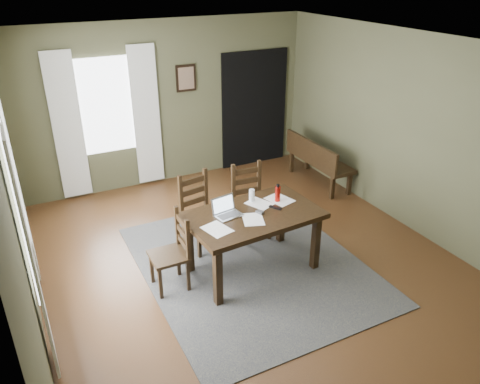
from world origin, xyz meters
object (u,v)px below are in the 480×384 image
bench (317,158)px  laptop (226,210)px  dining_table (253,220)px  chair_back_right (250,202)px  chair_end (173,253)px  chair_back_left (200,212)px  water_bottle (278,193)px

bench → laptop: laptop is taller
dining_table → chair_back_right: (0.38, 0.77, -0.20)m
dining_table → chair_end: 1.02m
chair_back_left → laptop: 0.77m
dining_table → water_bottle: water_bottle is taller
bench → chair_end: bearing=117.1°
bench → chair_back_right: bearing=118.5°
dining_table → water_bottle: 0.49m
chair_back_right → bench: 2.05m
laptop → water_bottle: size_ratio=1.49×
dining_table → chair_back_right: 0.88m
dining_table → chair_end: (-0.98, 0.13, -0.24)m
dining_table → laptop: bearing=154.0°
dining_table → chair_back_left: chair_back_left is taller
chair_end → chair_back_left: bearing=137.7°
chair_end → bench: bearing=117.5°
chair_end → bench: size_ratio=0.66×
chair_back_left → laptop: chair_back_left is taller
dining_table → bench: 2.80m
chair_end → chair_back_left: 0.92m
dining_table → laptop: (-0.30, 0.12, 0.15)m
chair_end → dining_table: bearing=83.1°
chair_end → bench: (3.16, 1.62, 0.01)m
laptop → bench: bearing=24.1°
laptop → chair_back_left: bearing=85.8°
chair_back_left → water_bottle: chair_back_left is taller
dining_table → chair_back_left: (-0.36, 0.80, -0.20)m
laptop → water_bottle: 0.72m
chair_back_right → water_bottle: size_ratio=4.49×
chair_end → chair_back_right: chair_back_right is taller
chair_end → water_bottle: bearing=91.0°
dining_table → chair_back_right: size_ratio=1.59×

